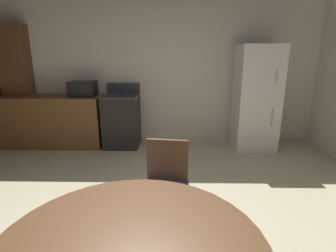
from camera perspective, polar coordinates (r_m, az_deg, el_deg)
name	(u,v)px	position (r m, az deg, el deg)	size (l,w,h in m)	color
ground_plane	(141,245)	(2.49, -6.09, -24.67)	(14.00, 14.00, 0.00)	beige
wall_back	(158,69)	(4.85, -2.24, 12.56)	(6.04, 0.12, 2.70)	silver
kitchen_counter	(54,121)	(5.06, -23.84, 1.02)	(1.74, 0.60, 0.90)	brown
pantry_column	(19,86)	(5.42, -30.06, 7.63)	(0.44, 0.36, 2.10)	brown
oven_range	(122,120)	(4.68, -10.14, 1.25)	(0.60, 0.60, 1.10)	black
refrigerator	(256,98)	(4.67, 18.81, 5.82)	(0.68, 0.68, 1.76)	white
microwave	(83,89)	(4.74, -18.29, 7.83)	(0.44, 0.32, 0.26)	black
chair_north	(166,183)	(2.36, -0.53, -12.44)	(0.45, 0.45, 0.87)	brown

